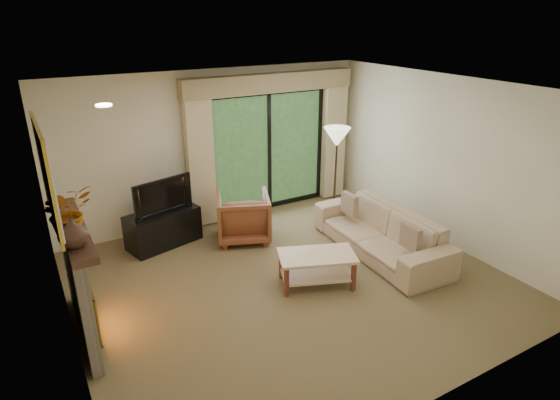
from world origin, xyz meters
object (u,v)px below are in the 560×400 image
armchair (243,217)px  coffee_table (317,269)px  media_console (163,228)px  sofa (380,232)px

armchair → coffee_table: (0.25, -1.74, -0.16)m
media_console → armchair: size_ratio=1.32×
media_console → coffee_table: 2.62m
sofa → coffee_table: bearing=-75.5°
media_console → armchair: (1.18, -0.45, 0.10)m
armchair → coffee_table: bearing=120.2°
coffee_table → sofa: bearing=33.0°
media_console → sofa: sofa is taller
media_console → coffee_table: size_ratio=1.10×
media_console → sofa: (2.78, -1.91, 0.07)m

